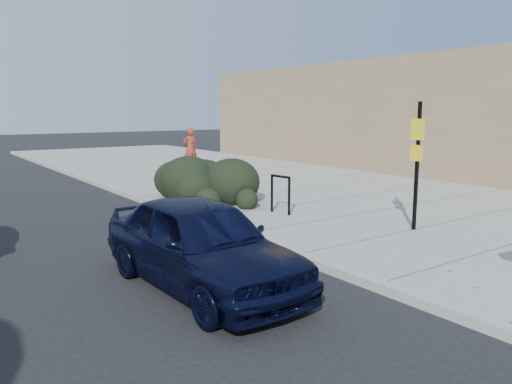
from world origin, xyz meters
TOP-DOWN VIEW (x-y plane):
  - ground at (0.00, 0.00)m, footprint 120.00×120.00m
  - sidewalk_near at (5.60, 5.00)m, footprint 11.20×50.00m
  - curb_near at (0.00, 5.00)m, footprint 0.22×50.00m
  - bike_rack at (2.05, 3.24)m, footprint 0.15×0.70m
  - sign_post at (3.42, -0.00)m, footprint 0.12×0.34m
  - hedge at (1.50, 6.30)m, footprint 3.04×4.55m
  - sedan_navy at (-2.25, -0.14)m, footprint 1.92×4.46m
  - pedestrian at (4.91, 13.68)m, footprint 0.71×0.47m

SIDE VIEW (x-z plane):
  - ground at x=0.00m, z-range 0.00..0.00m
  - sidewalk_near at x=5.60m, z-range 0.00..0.15m
  - curb_near at x=0.00m, z-range 0.00..0.17m
  - sedan_navy at x=-2.25m, z-range 0.00..1.50m
  - bike_rack at x=2.05m, z-range 0.25..1.29m
  - hedge at x=1.50m, z-range 0.15..1.71m
  - pedestrian at x=4.91m, z-range 0.15..2.09m
  - sign_post at x=3.42m, z-range 0.33..3.26m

